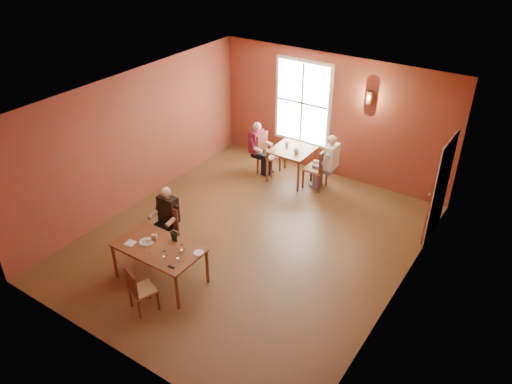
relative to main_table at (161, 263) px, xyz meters
The scene contains 30 objects.
ground 2.03m from the main_table, 70.08° to the left, with size 6.00×7.00×0.01m, color brown.
wall_back 5.54m from the main_table, 82.79° to the left, with size 6.00×0.04×3.00m, color brown.
wall_front 2.09m from the main_table, 67.24° to the right, with size 6.00×0.04×3.00m, color brown.
wall_left 3.19m from the main_table, 141.01° to the left, with size 0.04×7.00×3.00m, color brown.
wall_right 4.28m from the main_table, 27.03° to the left, with size 0.04×7.00×3.00m, color brown.
ceiling 3.30m from the main_table, 70.08° to the left, with size 6.00×7.00×0.04m, color white.
window 5.49m from the main_table, 91.28° to the left, with size 1.36×0.10×1.96m, color white.
door 5.57m from the main_table, 49.09° to the left, with size 0.12×1.04×2.10m, color maroon.
wall_sconce 5.81m from the main_table, 73.33° to the left, with size 0.16×0.16×0.28m, color brown.
main_table is the anchor object (origin of this frame).
chair_diner_main 0.83m from the main_table, 127.57° to the left, with size 0.42×0.42×0.95m, color #4C3118, non-canonical shape.
diner_main 0.84m from the main_table, 128.88° to the left, with size 0.51×0.51×1.27m, color black, non-canonical shape.
chair_empty 0.77m from the main_table, 68.90° to the right, with size 0.38×0.38×0.86m, color brown, non-canonical shape.
plate_food 0.47m from the main_table, behind, with size 0.26×0.26×0.03m, color silver.
sandwich 0.47m from the main_table, 151.60° to the left, with size 0.09×0.08×0.11m, color tan.
goblet_a 0.68m from the main_table, 11.11° to the left, with size 0.08×0.08×0.19m, color silver, non-canonical shape.
goblet_b 0.75m from the main_table, 11.43° to the right, with size 0.08×0.08×0.19m, color white, non-canonical shape.
goblet_c 0.62m from the main_table, 30.42° to the right, with size 0.07×0.07×0.19m, color white, non-canonical shape.
menu_stand 0.56m from the main_table, 67.98° to the left, with size 0.11×0.06×0.19m, color black.
knife 0.45m from the main_table, 105.29° to the right, with size 0.19×0.02×0.00m, color silver.
napkin 0.65m from the main_table, 157.99° to the right, with size 0.17×0.17×0.01m, color white.
side_plate 0.84m from the main_table, 19.29° to the left, with size 0.18×0.18×0.01m, color silver.
sunglasses 0.74m from the main_table, 28.03° to the right, with size 0.12×0.04×0.01m, color black.
second_table 4.54m from the main_table, 88.89° to the left, with size 0.93×0.93×0.82m, color brown, non-canonical shape.
chair_diner_white 4.60m from the main_table, 80.77° to the left, with size 0.46×0.46×1.03m, color brown, non-canonical shape.
diner_white 4.61m from the main_table, 80.40° to the left, with size 0.54×0.54×1.34m, color white, non-canonical shape.
chair_diner_maroon 4.57m from the main_table, 97.07° to the left, with size 0.45×0.45×1.02m, color #412310, non-canonical shape.
diner_maroon 4.58m from the main_table, 97.44° to the left, with size 0.51×0.51×1.27m, color #531718, non-canonical shape.
cup_a 4.46m from the main_table, 86.52° to the left, with size 0.13×0.13×0.10m, color silver.
cup_b 4.66m from the main_table, 91.45° to the left, with size 0.10×0.10×0.09m, color white.
Camera 1 is at (4.64, -6.78, 6.06)m, focal length 35.00 mm.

